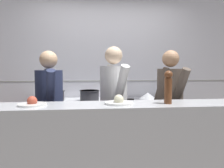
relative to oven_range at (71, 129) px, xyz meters
The scene contains 14 objects.
wall_back_tiled 1.13m from the oven_range, 33.66° to the left, with size 8.00×0.06×2.60m.
oven_range is the anchor object (origin of this frame).
prep_counter 1.19m from the oven_range, ahead, with size 1.10×0.65×0.88m.
pass_counter 1.44m from the oven_range, 66.00° to the right, with size 2.78×0.45×1.03m.
stock_pot 0.57m from the oven_range, 166.68° to the left, with size 0.30×0.30×0.15m.
sauce_pot 0.60m from the oven_range, ahead, with size 0.30×0.30×0.16m.
mixing_bowl_steel 1.31m from the oven_range, ahead, with size 0.27×0.27×0.10m.
chefs_knife 1.10m from the oven_range, ahead, with size 0.35×0.17×0.02m.
plated_dish_main 1.46m from the oven_range, 100.19° to the right, with size 0.26×0.26×0.09m.
plated_dish_appetiser 1.55m from the oven_range, 66.92° to the right, with size 0.27×0.27×0.09m.
pepper_mill 1.85m from the oven_range, 52.67° to the right, with size 0.08×0.08×0.32m.
chef_head_cook 0.84m from the oven_range, 105.30° to the right, with size 0.39×0.69×1.57m.
chef_sous 1.01m from the oven_range, 49.70° to the right, with size 0.42×0.70×1.63m.
chef_line 1.54m from the oven_range, 28.25° to the right, with size 0.40×0.69×1.59m.
Camera 1 is at (-0.33, -2.17, 1.37)m, focal length 35.00 mm.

